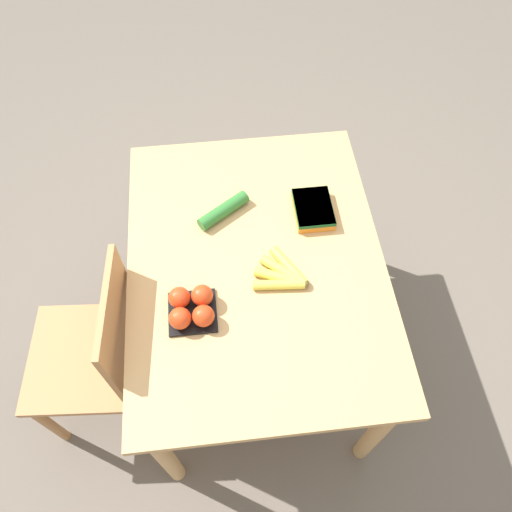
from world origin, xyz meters
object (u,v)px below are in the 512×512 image
at_px(banana_bunch, 283,275).
at_px(tomato_pack, 191,308).
at_px(cucumber_near, 223,210).
at_px(carrot_bag, 313,209).
at_px(chair, 99,353).

bearing_deg(banana_bunch, tomato_pack, 107.64).
distance_m(tomato_pack, cucumber_near, 0.40).
bearing_deg(cucumber_near, carrot_bag, -95.16).
bearing_deg(cucumber_near, chair, 126.68).
bearing_deg(carrot_bag, cucumber_near, 84.84).
height_order(banana_bunch, carrot_bag, carrot_bag).
xyz_separation_m(tomato_pack, carrot_bag, (0.35, -0.45, -0.01)).
distance_m(banana_bunch, cucumber_near, 0.34).
bearing_deg(cucumber_near, tomato_pack, 161.35).
bearing_deg(chair, carrot_bag, 116.98).
relative_size(tomato_pack, cucumber_near, 0.79).
relative_size(chair, carrot_bag, 5.07).
distance_m(carrot_bag, cucumber_near, 0.32).
distance_m(banana_bunch, tomato_pack, 0.32).
xyz_separation_m(chair, cucumber_near, (0.37, -0.50, 0.30)).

